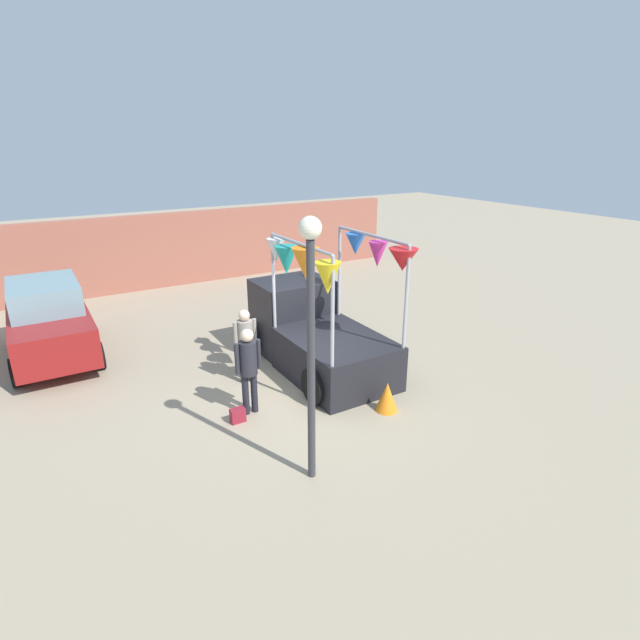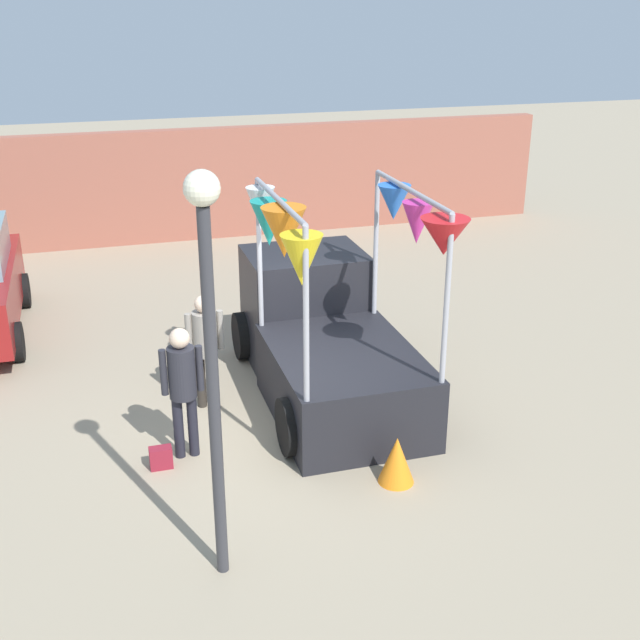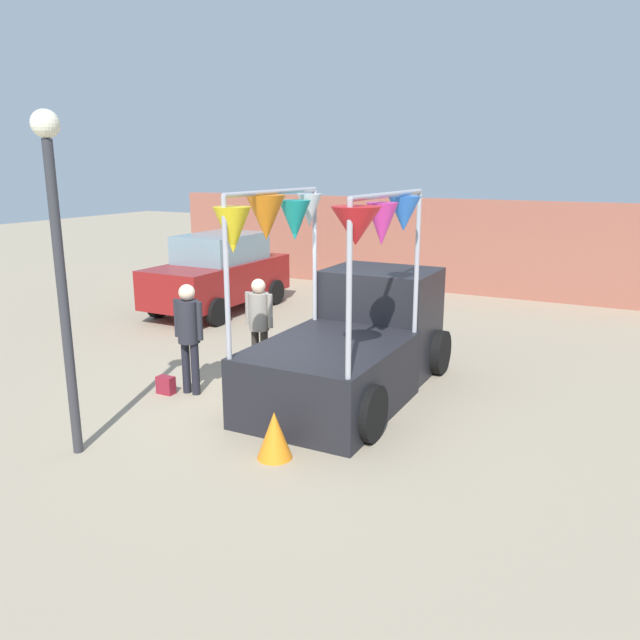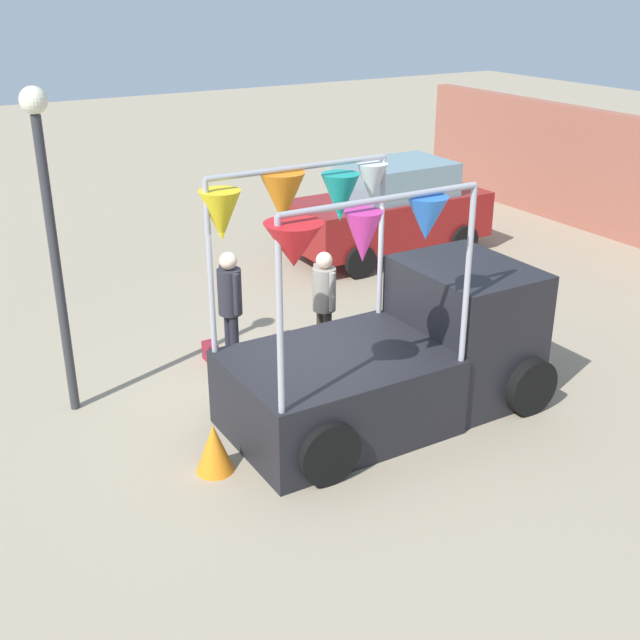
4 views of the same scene
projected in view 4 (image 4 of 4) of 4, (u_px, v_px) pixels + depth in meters
The scene contains 8 objects.
ground_plane at pixel (302, 397), 10.82m from camera, with size 60.00×60.00×0.00m, color gray.
vendor_truck at pixel (401, 344), 10.22m from camera, with size 2.47×4.13×3.17m.
parked_car at pixel (391, 209), 16.04m from camera, with size 1.88×4.00×1.88m.
person_customer at pixel (230, 299), 11.27m from camera, with size 0.53×0.34×1.75m.
person_vendor at pixel (324, 296), 11.51m from camera, with size 0.53×0.34×1.67m.
handbag at pixel (210, 352), 11.82m from camera, with size 0.28×0.16×0.28m, color maroon.
street_lamp at pixel (49, 211), 9.52m from camera, with size 0.32×0.32×4.11m.
folded_kite_bundle_tangerine at pixel (214, 448), 9.11m from camera, with size 0.44×0.44×0.60m, color orange.
Camera 4 is at (8.32, -4.66, 5.23)m, focal length 45.00 mm.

